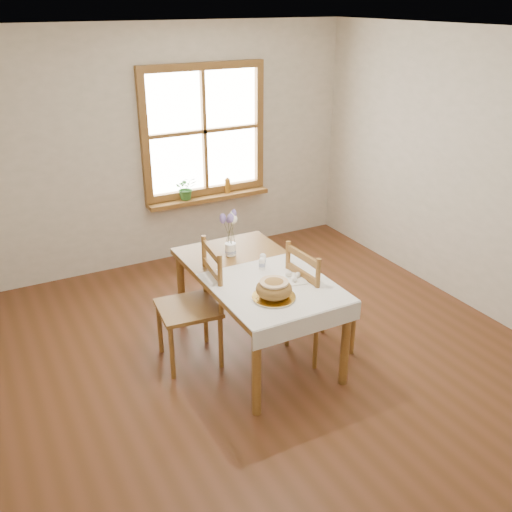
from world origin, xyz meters
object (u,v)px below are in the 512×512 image
Objects in this scene: dining_table at (256,282)px; flower_vase at (231,250)px; chair_left at (188,306)px; chair_right at (321,299)px; bread_plate at (274,297)px.

flower_vase is (-0.04, 0.40, 0.14)m from dining_table.
chair_right is at bearing 75.48° from chair_left.
flower_vase is at bearing 86.05° from bread_plate.
chair_left reaches higher than dining_table.
chair_right is (1.05, -0.39, -0.01)m from chair_left.
dining_table is 0.57m from chair_right.
chair_right reaches higher than dining_table.
flower_vase is at bearing 122.89° from chair_left.
flower_vase reaches higher than bread_plate.
bread_plate reaches higher than dining_table.
chair_right is at bearing -27.37° from dining_table.
bread_plate is at bearing 43.33° from chair_left.
chair_left reaches higher than chair_right.
flower_vase reaches higher than dining_table.
chair_left reaches higher than flower_vase.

